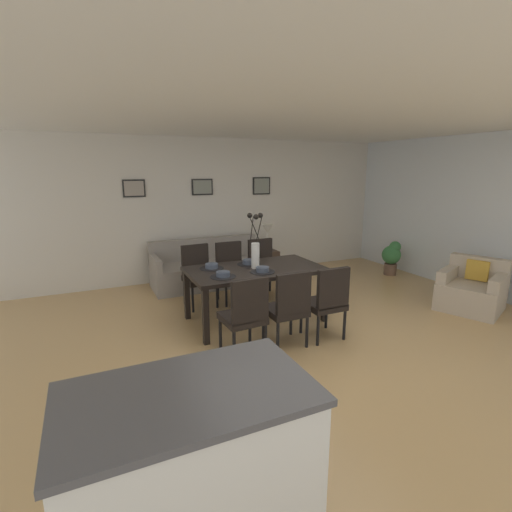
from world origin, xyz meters
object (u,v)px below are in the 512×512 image
Objects in this scene: dining_chair_mid_left at (327,299)px; dining_chair_mid_right at (263,265)px; table_lamp at (267,231)px; armchair at (472,290)px; bowl_far_right at (249,261)px; bowl_near_right at (212,266)px; framed_picture_right at (262,186)px; centerpiece_vase at (255,247)px; potted_plant at (392,256)px; dining_chair_far_left at (288,305)px; side_table at (267,264)px; bowl_near_left at (223,274)px; dining_chair_near_left at (245,313)px; dining_chair_far_right at (231,269)px; framed_picture_left at (134,188)px; dining_table at (255,273)px; bowl_far_left at (263,269)px; framed_picture_center at (202,187)px; sofa at (209,269)px; dining_chair_near_right at (198,272)px.

dining_chair_mid_right is at bearing 89.09° from dining_chair_mid_left.
armchair is (1.99, -2.80, -0.61)m from table_lamp.
bowl_near_right is at bearing 180.00° from bowl_far_right.
framed_picture_right is at bearing 119.64° from armchair.
centerpiece_vase is 1.10× the size of potted_plant.
table_lamp is (1.08, 2.72, 0.38)m from dining_chair_far_left.
bowl_near_right is at bearing -135.39° from side_table.
dining_chair_far_left is at bearing -50.50° from bowl_near_left.
dining_chair_near_left is 2.12m from dining_chair_mid_right.
dining_chair_mid_right is at bearing 32.43° from bowl_near_right.
framed_picture_right is at bearing 50.44° from bowl_near_right.
dining_chair_far_right is 2.48× the size of framed_picture_left.
bowl_near_left is at bearing -128.49° from table_lamp.
dining_chair_far_left reaches higher than dining_table.
armchair is at bearing -13.54° from bowl_far_left.
side_table is at bearing -24.71° from framed_picture_center.
dining_chair_far_right is at bearing 90.29° from centerpiece_vase.
bowl_far_right is 2.61m from framed_picture_right.
framed_picture_center is at bearing 89.85° from dining_chair_far_right.
framed_picture_center is at bearing 133.07° from armchair.
dining_chair_far_left is 0.52m from dining_chair_mid_left.
bowl_far_right reaches higher than sofa.
table_lamp is at bearing 55.85° from bowl_far_right.
dining_table is at bearing -121.34° from dining_chair_mid_right.
bowl_far_right is at bearing 90.00° from dining_table.
side_table is (0.53, 0.91, -0.25)m from dining_chair_mid_right.
centerpiece_vase is at bearing 22.38° from bowl_near_left.
dining_chair_mid_right is (0.55, 1.81, 0.00)m from dining_chair_far_left.
framed_picture_left reaches higher than armchair.
sofa is at bearing 63.22° from dining_chair_near_right.
dining_chair_mid_right is 0.94m from bowl_far_right.
dining_chair_near_left is at bearing -99.68° from sofa.
framed_picture_right is (1.21, -0.00, 0.00)m from framed_picture_center.
bowl_near_right is 2.37m from framed_picture_center.
bowl_far_left is 0.16× the size of armchair.
dining_chair_far_left is at bearing 0.49° from dining_chair_near_left.
dining_chair_mid_right is at bearing -114.53° from framed_picture_right.
framed_picture_left is at bearing 167.66° from table_lamp.
bowl_near_left reaches higher than sofa.
bowl_near_left is 0.33× the size of side_table.
centerpiece_vase reaches higher than table_lamp.
dining_chair_mid_right reaches higher than side_table.
bowl_near_left is 0.44m from bowl_near_right.
centerpiece_vase is at bearing -22.14° from bowl_near_right.
dining_chair_near_left and dining_chair_mid_left have the same top height.
dining_chair_near_right is 5.41× the size of bowl_near_right.
framed_picture_left is (-0.67, 1.43, 1.20)m from dining_chair_near_right.
bowl_near_left is 3.23m from framed_picture_right.
framed_picture_right is at bearing 20.83° from sofa.
framed_picture_left is at bearing 163.26° from potted_plant.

